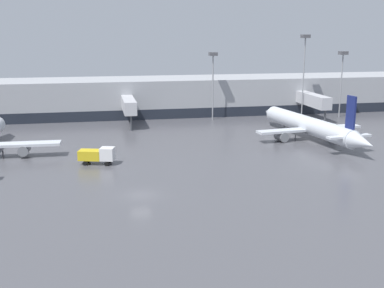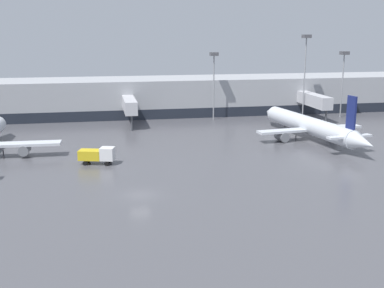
% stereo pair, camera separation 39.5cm
% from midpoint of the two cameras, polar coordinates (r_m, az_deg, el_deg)
% --- Properties ---
extents(ground_plane, '(320.00, 320.00, 0.00)m').
position_cam_midpoint_polar(ground_plane, '(61.95, -6.30, -6.03)').
color(ground_plane, '#4C4C51').
extents(terminal_building, '(160.00, 30.14, 9.00)m').
position_cam_midpoint_polar(terminal_building, '(121.27, -8.98, 5.49)').
color(terminal_building, '#9EA0A5').
rests_on(terminal_building, ground_plane).
extents(parked_jet_2, '(21.92, 36.48, 9.93)m').
position_cam_midpoint_polar(parked_jet_2, '(95.34, 13.67, 2.10)').
color(parked_jet_2, silver).
rests_on(parked_jet_2, ground_plane).
extents(service_truck_2, '(5.89, 3.53, 2.69)m').
position_cam_midpoint_polar(service_truck_2, '(76.77, -11.28, -1.24)').
color(service_truck_2, gold).
rests_on(service_truck_2, ground_plane).
extents(apron_light_mast_0, '(1.80, 1.80, 15.82)m').
position_cam_midpoint_polar(apron_light_mast_0, '(122.11, 17.32, 8.99)').
color(apron_light_mast_0, gray).
rests_on(apron_light_mast_0, ground_plane).
extents(apron_light_mast_1, '(1.80, 1.80, 15.74)m').
position_cam_midpoint_polar(apron_light_mast_1, '(112.94, 2.41, 9.25)').
color(apron_light_mast_1, gray).
rests_on(apron_light_mast_1, ground_plane).
extents(apron_light_mast_2, '(1.80, 1.80, 19.72)m').
position_cam_midpoint_polar(apron_light_mast_2, '(117.90, 13.11, 10.43)').
color(apron_light_mast_2, gray).
rests_on(apron_light_mast_2, ground_plane).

